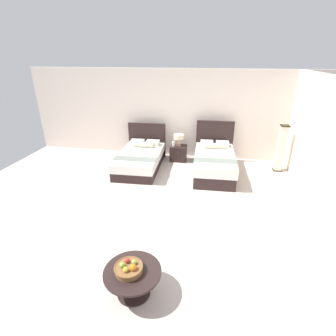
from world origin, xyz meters
The scene contains 11 objects.
ground_plane centered at (0.00, 0.00, -0.01)m, with size 10.23×10.29×0.02m, color beige.
wall_back centered at (0.00, 3.34, 1.39)m, with size 10.23×0.12×2.78m, color silver.
wall_side_right centered at (3.32, 0.40, 1.39)m, with size 0.12×5.89×2.78m, color #EFE0CD.
bed_near_window centered at (-1.09, 2.03, 0.29)m, with size 1.27×2.15×1.13m.
bed_near_corner centered at (1.09, 2.03, 0.34)m, with size 1.20×2.13×1.30m.
nightstand centered at (-0.05, 2.81, 0.25)m, with size 0.51×0.44×0.49m.
table_lamp centered at (-0.05, 2.83, 0.74)m, with size 0.32×0.32×0.37m.
vase centered at (-0.21, 2.77, 0.57)m, with size 0.10×0.10×0.16m.
coffee_table centered at (0.04, -2.32, 0.31)m, with size 0.81×0.81×0.42m.
fruit_bowl centered at (0.00, -2.34, 0.48)m, with size 0.40×0.40×0.17m.
floor_lamp_corner centered at (2.95, 2.56, 0.68)m, with size 0.24×0.24×1.36m.
Camera 1 is at (0.99, -4.83, 3.16)m, focal length 27.35 mm.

